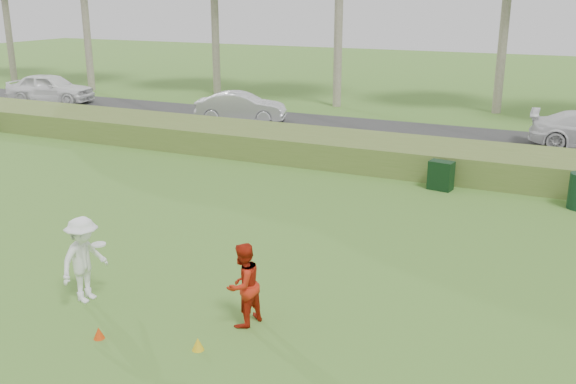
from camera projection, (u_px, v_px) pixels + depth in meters
The scene contains 10 objects.
ground at pixel (197, 317), 11.86m from camera, with size 120.00×120.00×0.00m, color #407426.
reed_strip at pixel (386, 154), 22.11m from camera, with size 80.00×3.00×0.90m, color #526D2B.
park_road at pixel (420, 138), 26.57m from camera, with size 80.00×6.00×0.06m, color #2D2D2D.
player_white at pixel (84, 260), 12.26m from camera, with size 0.88×1.14×1.70m.
player_red at pixel (243, 285), 11.37m from camera, with size 0.75×0.59×1.55m, color red.
cone_orange at pixel (99, 333), 11.08m from camera, with size 0.19×0.19×0.21m, color #DF3F0B.
cone_yellow at pixel (198, 344), 10.72m from camera, with size 0.21×0.21×0.23m, color yellow.
utility_cabinet at pixel (441, 175), 19.47m from camera, with size 0.71×0.44×0.89m, color black.
car_left at pixel (50, 88), 34.74m from camera, with size 1.87×4.66×1.59m, color white.
car_mid at pixel (241, 107), 29.58m from camera, with size 1.43×4.11×1.35m, color silver.
Camera 1 is at (6.04, -8.93, 5.70)m, focal length 40.00 mm.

